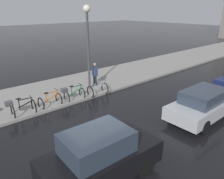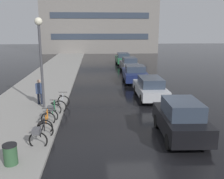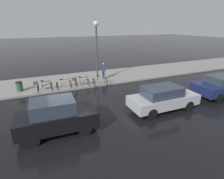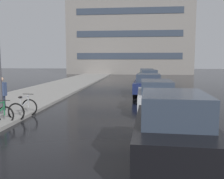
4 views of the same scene
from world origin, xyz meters
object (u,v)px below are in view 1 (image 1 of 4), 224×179
car_silver (204,104)px  pedestrian (95,74)px  bicycle_nearest (20,107)px  bicycle_third (72,93)px  bicycle_farthest (98,89)px  streetlamp (88,34)px  car_black (100,156)px  bicycle_second (50,101)px

car_silver → pedestrian: pedestrian is taller
bicycle_nearest → pedestrian: 5.55m
pedestrian → bicycle_nearest: bearing=-78.3°
car_silver → bicycle_third: bearing=-148.3°
bicycle_farthest → streetlamp: bearing=172.5°
car_black → car_silver: car_black is taller
bicycle_farthest → pedestrian: size_ratio=0.70×
car_silver → pedestrian: bearing=-170.5°
bicycle_farthest → car_silver: car_silver is taller
car_black → pedestrian: 8.70m
pedestrian → car_black: bearing=-35.8°
bicycle_second → streetlamp: bearing=102.8°
bicycle_second → pedestrian: size_ratio=0.68×
car_silver → pedestrian: size_ratio=2.56×
streetlamp → bicycle_farthest: bearing=-7.5°
bicycle_nearest → car_black: (5.93, 0.32, 0.35)m
car_black → car_silver: (0.07, 6.28, -0.08)m
bicycle_nearest → bicycle_farthest: bearing=86.3°
streetlamp → bicycle_second: bearing=-77.2°
bicycle_farthest → pedestrian: (-1.42, 0.85, 0.54)m
bicycle_nearest → bicycle_farthest: bicycle_nearest is taller
bicycle_nearest → streetlamp: 5.69m
bicycle_farthest → car_black: (5.64, -4.24, 0.45)m
bicycle_nearest → bicycle_farthest: 4.57m
bicycle_second → car_silver: bearing=39.7°
bicycle_nearest → bicycle_third: 2.91m
car_black → pedestrian: car_black is taller
bicycle_nearest → car_silver: size_ratio=0.32×
bicycle_farthest → streetlamp: size_ratio=0.22×
bicycle_second → car_silver: (6.05, 5.02, 0.38)m
bicycle_third → bicycle_farthest: size_ratio=1.15×
bicycle_nearest → bicycle_second: bicycle_nearest is taller
bicycle_nearest → car_silver: 8.93m
car_silver → streetlamp: size_ratio=0.82×
bicycle_second → bicycle_third: bicycle_third is taller
bicycle_third → car_black: car_black is taller
bicycle_second → bicycle_third: (0.08, 1.33, 0.10)m
bicycle_nearest → bicycle_third: size_ratio=1.01×
bicycle_farthest → bicycle_nearest: bearing=-93.7°
car_silver → pedestrian: (-7.12, -1.19, 0.18)m
car_black → streetlamp: streetlamp is taller
bicycle_third → car_silver: size_ratio=0.31×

